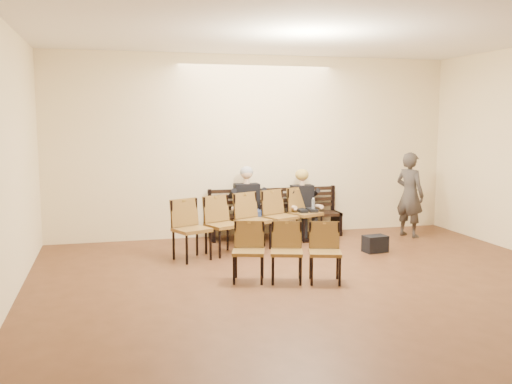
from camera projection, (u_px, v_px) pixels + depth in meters
The scene contains 11 objects.
ground at pixel (365, 319), 6.54m from camera, with size 10.00×10.00×0.00m, color brown.
room_walls at pixel (342, 98), 6.97m from camera, with size 8.02×10.01×3.51m.
bench at pixel (276, 226), 11.05m from camera, with size 2.60×0.90×0.45m, color black.
seated_man at pixel (248, 203), 10.73m from camera, with size 0.58×0.80×1.39m, color black, non-canonical shape.
seated_woman at pixel (304, 206), 11.02m from camera, with size 0.52×0.72×1.22m, color black, non-canonical shape.
laptop at pixel (248, 212), 10.61m from camera, with size 0.30×0.23×0.22m, color silver.
water_bottle at pixel (313, 210), 10.86m from camera, with size 0.07×0.07×0.21m, color silver.
bag at pixel (375, 244), 9.81m from camera, with size 0.39×0.27×0.29m, color black.
passerby at pixel (410, 188), 11.02m from camera, with size 0.69×0.45×1.89m, color #37312D.
chair_row_front at pixel (253, 221), 10.00m from camera, with size 3.05×0.54×0.99m, color brown.
chair_row_back at pixel (287, 252), 7.98m from camera, with size 1.51×0.46×0.84m, color brown.
Camera 1 is at (-2.79, -5.79, 2.28)m, focal length 40.00 mm.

